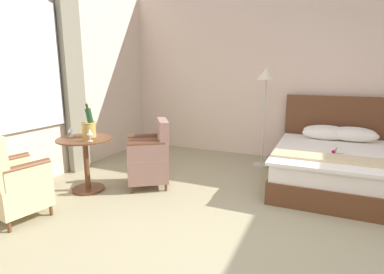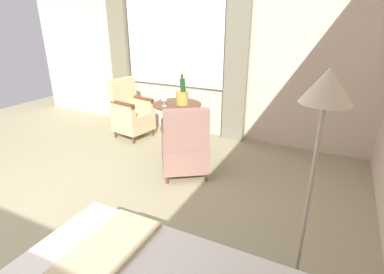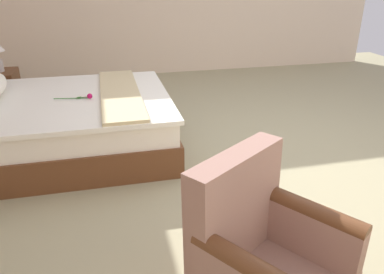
{
  "view_description": "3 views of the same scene",
  "coord_description": "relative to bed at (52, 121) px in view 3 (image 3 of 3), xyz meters",
  "views": [
    {
      "loc": [
        0.31,
        -2.46,
        1.58
      ],
      "look_at": [
        -1.24,
        1.06,
        0.74
      ],
      "focal_mm": 28.0,
      "sensor_mm": 36.0,
      "label": 1
    },
    {
      "loc": [
        1.21,
        2.59,
        1.91
      ],
      "look_at": [
        -1.07,
        1.46,
        0.89
      ],
      "focal_mm": 28.0,
      "sensor_mm": 36.0,
      "label": 2
    },
    {
      "loc": [
        -2.98,
        1.58,
        1.62
      ],
      "look_at": [
        -1.32,
        1.18,
        0.87
      ],
      "focal_mm": 35.0,
      "sensor_mm": 36.0,
      "label": 3
    }
  ],
  "objects": [
    {
      "name": "nightstand",
      "position": [
        1.24,
        0.71,
        -0.05
      ],
      "size": [
        0.48,
        0.4,
        0.53
      ],
      "color": "brown",
      "rests_on": "ground"
    },
    {
      "name": "bed",
      "position": [
        0.0,
        0.0,
        0.0
      ],
      "size": [
        1.72,
        2.11,
        1.19
      ],
      "color": "brown",
      "rests_on": "ground"
    },
    {
      "name": "ground_plane",
      "position": [
        -0.57,
        -2.11,
        -0.32
      ],
      "size": [
        8.29,
        8.29,
        0.0
      ],
      "primitive_type": "plane",
      "color": "tan"
    }
  ]
}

